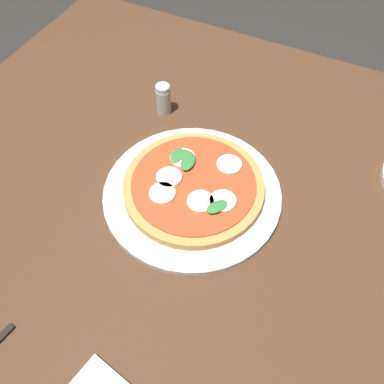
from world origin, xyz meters
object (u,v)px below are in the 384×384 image
object	(u,v)px
serving_tray	(192,193)
pepper_shaker	(163,99)
pizza	(192,185)
dining_table	(186,231)

from	to	relation	value
serving_tray	pepper_shaker	size ratio (longest dim) A/B	4.85
pizza	dining_table	bearing A→B (deg)	94.15
serving_tray	pepper_shaker	bearing A→B (deg)	-48.95
dining_table	serving_tray	size ratio (longest dim) A/B	3.58
dining_table	pepper_shaker	bearing A→B (deg)	-53.00
pizza	pepper_shaker	xyz separation A→B (m)	(0.17, -0.19, 0.01)
pizza	pepper_shaker	world-z (taller)	pepper_shaker
pizza	serving_tray	bearing A→B (deg)	109.35
serving_tray	pizza	bearing A→B (deg)	-70.65
pepper_shaker	serving_tray	bearing A→B (deg)	131.05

